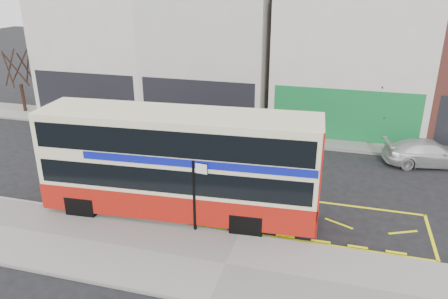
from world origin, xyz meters
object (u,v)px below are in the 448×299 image
(car_white, at_px, (429,153))
(street_tree_right, at_px, (384,91))
(car_silver, at_px, (103,117))
(street_tree_left, at_px, (16,59))
(bus_stop_post, at_px, (196,189))
(double_decker_bus, at_px, (180,163))
(car_grey, at_px, (221,134))

(car_white, distance_m, street_tree_right, 4.45)
(car_silver, height_order, street_tree_left, street_tree_left)
(bus_stop_post, relative_size, street_tree_left, 0.51)
(car_silver, relative_size, street_tree_left, 0.73)
(car_white, distance_m, street_tree_left, 26.74)
(bus_stop_post, xyz_separation_m, street_tree_left, (-16.99, 11.67, 1.97))
(car_white, relative_size, street_tree_right, 1.01)
(double_decker_bus, bearing_deg, car_white, 34.25)
(double_decker_bus, height_order, bus_stop_post, double_decker_bus)
(car_grey, bearing_deg, bus_stop_post, -157.94)
(car_grey, bearing_deg, double_decker_bus, -163.67)
(bus_stop_post, height_order, car_white, bus_stop_post)
(double_decker_bus, relative_size, car_silver, 2.68)
(bus_stop_post, distance_m, car_silver, 14.29)
(car_white, xyz_separation_m, street_tree_right, (-2.36, 2.92, 2.39))
(car_white, height_order, street_tree_right, street_tree_right)
(bus_stop_post, xyz_separation_m, car_silver, (-9.86, 10.27, -1.18))
(bus_stop_post, xyz_separation_m, street_tree_right, (7.10, 12.28, 1.16))
(bus_stop_post, relative_size, car_silver, 0.70)
(bus_stop_post, height_order, street_tree_left, street_tree_left)
(double_decker_bus, height_order, street_tree_right, street_tree_right)
(car_white, bearing_deg, street_tree_left, 73.25)
(double_decker_bus, height_order, car_grey, double_decker_bus)
(bus_stop_post, relative_size, car_grey, 0.74)
(car_white, bearing_deg, street_tree_right, 27.15)
(car_silver, relative_size, car_white, 0.91)
(street_tree_right, bearing_deg, car_grey, -161.71)
(car_white, bearing_deg, bus_stop_post, 122.95)
(double_decker_bus, xyz_separation_m, car_grey, (-0.66, 8.20, -1.66))
(double_decker_bus, xyz_separation_m, car_silver, (-8.82, 9.10, -1.59))
(bus_stop_post, xyz_separation_m, car_white, (9.46, 9.36, -1.23))
(car_silver, bearing_deg, double_decker_bus, -139.21)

